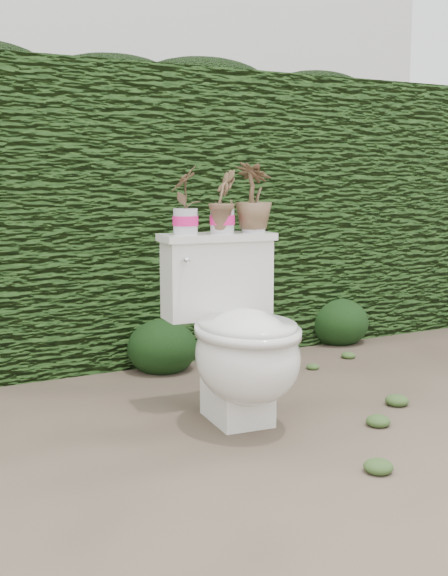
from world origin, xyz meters
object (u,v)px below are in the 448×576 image
toilet (239,339)px  potted_plant_right (254,199)px  potted_plant_center (222,203)px  potted_plant_left (185,202)px

toilet → potted_plant_right: potted_plant_right is taller
toilet → potted_plant_center: (0.05, 0.24, 0.55)m
toilet → potted_plant_left: bearing=121.2°
potted_plant_center → potted_plant_right: size_ratio=0.89×
potted_plant_right → potted_plant_center: bearing=58.7°
potted_plant_left → potted_plant_right: size_ratio=0.95×
potted_plant_center → potted_plant_left: bearing=122.1°
potted_plant_center → potted_plant_right: potted_plant_right is taller
potted_plant_left → potted_plant_center: 0.17m
potted_plant_left → potted_plant_center: size_ratio=1.06×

